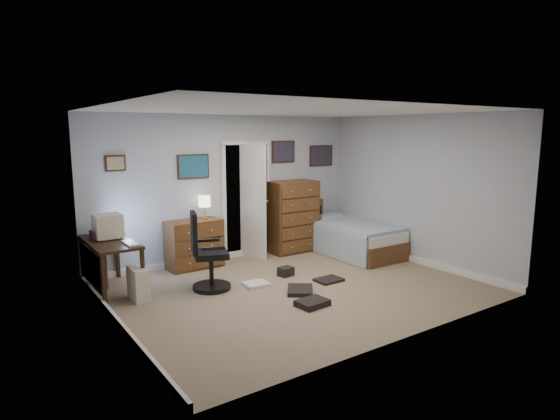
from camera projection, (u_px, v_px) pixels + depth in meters
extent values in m
cube|color=gray|center=(296.00, 289.00, 6.70)|extent=(5.00, 4.00, 0.02)
cube|color=#301D10|center=(110.00, 242.00, 6.47)|extent=(0.59, 1.26, 0.04)
cube|color=#301D10|center=(104.00, 281.00, 5.91)|extent=(0.05, 0.05, 0.68)
cube|color=#301D10|center=(143.00, 275.00, 6.20)|extent=(0.05, 0.05, 0.68)
cube|color=#301D10|center=(83.00, 261.00, 6.87)|extent=(0.05, 0.05, 0.68)
cube|color=#301D10|center=(118.00, 256.00, 7.15)|extent=(0.05, 0.05, 0.68)
cube|color=#301D10|center=(91.00, 267.00, 6.37)|extent=(0.04, 1.16, 0.48)
cube|color=beige|center=(108.00, 226.00, 6.57)|extent=(0.37, 0.35, 0.33)
cube|color=#8CB2F2|center=(121.00, 224.00, 6.68)|extent=(0.01, 0.27, 0.21)
cube|color=beige|center=(108.00, 238.00, 6.60)|extent=(0.24, 0.24, 0.02)
cube|color=beige|center=(130.00, 243.00, 6.28)|extent=(0.15, 0.39, 0.02)
cube|color=beige|center=(138.00, 284.00, 6.22)|extent=(0.20, 0.41, 0.43)
cube|color=black|center=(146.00, 282.00, 6.27)|extent=(0.01, 0.29, 0.34)
cylinder|color=black|center=(212.00, 287.00, 6.65)|extent=(0.69, 0.69, 0.06)
cylinder|color=black|center=(211.00, 271.00, 6.62)|extent=(0.08, 0.08, 0.42)
cube|color=black|center=(211.00, 254.00, 6.58)|extent=(0.58, 0.58, 0.08)
cube|color=black|center=(194.00, 233.00, 6.46)|extent=(0.19, 0.41, 0.57)
cube|color=black|center=(213.00, 248.00, 6.31)|extent=(0.31, 0.15, 0.04)
cube|color=black|center=(209.00, 240.00, 6.79)|extent=(0.31, 0.15, 0.04)
cube|color=maroon|center=(99.00, 260.00, 6.60)|extent=(0.18, 0.18, 0.85)
cube|color=brown|center=(194.00, 244.00, 7.66)|extent=(0.91, 0.49, 0.79)
cylinder|color=gold|center=(205.00, 218.00, 7.70)|extent=(0.12, 0.12, 0.02)
cylinder|color=gold|center=(205.00, 211.00, 7.68)|extent=(0.02, 0.02, 0.24)
cylinder|color=beige|center=(204.00, 201.00, 7.66)|extent=(0.21, 0.21, 0.18)
cube|color=black|center=(238.00, 198.00, 8.60)|extent=(0.90, 0.60, 2.00)
cube|color=white|center=(224.00, 203.00, 8.09)|extent=(0.06, 0.05, 2.00)
cube|color=white|center=(268.00, 199.00, 8.58)|extent=(0.06, 0.05, 2.00)
cube|color=white|center=(246.00, 143.00, 8.17)|extent=(0.96, 0.05, 0.06)
cube|color=white|center=(248.00, 202.00, 8.22)|extent=(0.31, 0.77, 2.00)
sphere|color=gold|center=(267.00, 201.00, 8.27)|extent=(0.06, 0.06, 0.06)
cube|color=brown|center=(292.00, 216.00, 8.68)|extent=(0.90, 0.54, 1.32)
cube|color=brown|center=(298.00, 224.00, 8.93)|extent=(1.04, 0.27, 0.93)
cube|color=black|center=(300.00, 216.00, 8.84)|extent=(0.95, 0.11, 0.31)
cube|color=maroon|center=(300.00, 218.00, 8.85)|extent=(0.83, 0.13, 0.23)
cube|color=brown|center=(352.00, 244.00, 8.59)|extent=(0.97, 1.92, 0.33)
cube|color=white|center=(352.00, 231.00, 8.55)|extent=(0.93, 1.88, 0.17)
cube|color=slate|center=(356.00, 226.00, 8.46)|extent=(1.02, 1.63, 0.10)
cube|color=slate|center=(334.00, 244.00, 8.22)|extent=(0.05, 1.63, 0.52)
cube|color=#6788A5|center=(327.00, 217.00, 9.12)|extent=(0.53, 0.37, 0.12)
cube|color=#331E11|center=(115.00, 163.00, 6.97)|extent=(0.30, 0.03, 0.24)
cube|color=#91874F|center=(116.00, 163.00, 6.96)|extent=(0.25, 0.01, 0.19)
cube|color=#331E11|center=(193.00, 166.00, 7.68)|extent=(0.55, 0.03, 0.40)
cube|color=#0D545B|center=(194.00, 166.00, 7.67)|extent=(0.50, 0.01, 0.35)
cube|color=#331E11|center=(283.00, 152.00, 8.65)|extent=(0.50, 0.03, 0.40)
cube|color=black|center=(284.00, 152.00, 8.63)|extent=(0.45, 0.01, 0.35)
cube|color=#331E11|center=(321.00, 156.00, 9.16)|extent=(0.55, 0.03, 0.40)
cube|color=black|center=(322.00, 156.00, 9.15)|extent=(0.50, 0.01, 0.35)
cube|color=black|center=(286.00, 271.00, 7.26)|extent=(0.24, 0.20, 0.14)
cube|color=black|center=(300.00, 290.00, 6.52)|extent=(0.54, 0.56, 0.06)
cube|color=silver|center=(256.00, 284.00, 6.79)|extent=(0.37, 0.33, 0.05)
cube|color=black|center=(312.00, 303.00, 6.01)|extent=(0.42, 0.33, 0.08)
cube|color=black|center=(329.00, 280.00, 7.01)|extent=(0.40, 0.30, 0.04)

